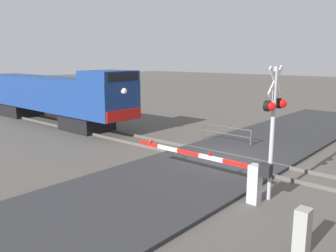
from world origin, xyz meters
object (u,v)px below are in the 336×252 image
crossing_gate (236,173)px  locomotive (51,95)px  crossing_signal (274,118)px  utility_cabinet (302,232)px  guard_railing (226,132)px

crossing_gate → locomotive: bearing=78.8°
crossing_signal → utility_cabinet: 3.99m
locomotive → utility_cabinet: size_ratio=14.16×
crossing_signal → utility_cabinet: bearing=-142.2°
locomotive → crossing_gate: (-3.43, -17.32, -1.14)m
crossing_signal → crossing_gate: 2.21m
crossing_signal → utility_cabinet: size_ratio=3.78×
crossing_signal → guard_railing: (5.73, 5.27, -2.15)m
locomotive → utility_cabinet: 21.05m
locomotive → guard_railing: (2.93, -12.98, -1.38)m
crossing_signal → guard_railing: size_ratio=1.39×
crossing_signal → crossing_gate: (-0.62, 0.92, -1.91)m
utility_cabinet → crossing_gate: bearing=55.9°
crossing_signal → crossing_gate: size_ratio=0.77×
utility_cabinet → guard_railing: size_ratio=0.37×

